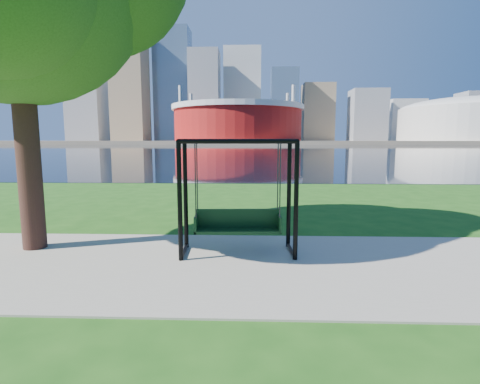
{
  "coord_description": "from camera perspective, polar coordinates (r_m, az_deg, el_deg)",
  "views": [
    {
      "loc": [
        0.2,
        -6.75,
        2.16
      ],
      "look_at": [
        -0.05,
        0.0,
        1.23
      ],
      "focal_mm": 28.0,
      "sensor_mm": 36.0,
      "label": 1
    }
  ],
  "objects": [
    {
      "name": "ground",
      "position": [
        7.09,
        0.4,
        -9.9
      ],
      "size": [
        900.0,
        900.0,
        0.0
      ],
      "primitive_type": "plane",
      "color": "#1E5114",
      "rests_on": "ground"
    },
    {
      "name": "path",
      "position": [
        6.61,
        0.27,
        -11.09
      ],
      "size": [
        120.0,
        4.0,
        0.03
      ],
      "primitive_type": "cube",
      "color": "#9E937F",
      "rests_on": "ground"
    },
    {
      "name": "river",
      "position": [
        108.77,
        2.01,
        6.71
      ],
      "size": [
        900.0,
        180.0,
        0.02
      ],
      "primitive_type": "cube",
      "color": "black",
      "rests_on": "ground"
    },
    {
      "name": "far_bank",
      "position": [
        312.75,
        2.08,
        7.63
      ],
      "size": [
        900.0,
        228.0,
        2.0
      ],
      "primitive_type": "cube",
      "color": "#937F60",
      "rests_on": "ground"
    },
    {
      "name": "stadium",
      "position": [
        242.26,
        -0.32,
        10.7
      ],
      "size": [
        83.0,
        83.0,
        32.0
      ],
      "color": "maroon",
      "rests_on": "far_bank"
    },
    {
      "name": "arena",
      "position": [
        277.13,
        31.69,
        9.53
      ],
      "size": [
        84.0,
        84.0,
        26.56
      ],
      "color": "beige",
      "rests_on": "far_bank"
    },
    {
      "name": "skyline",
      "position": [
        327.91,
        1.34,
        13.75
      ],
      "size": [
        392.0,
        66.0,
        96.5
      ],
      "color": "gray",
      "rests_on": "far_bank"
    },
    {
      "name": "swing",
      "position": [
        7.04,
        -0.35,
        -1.16
      ],
      "size": [
        2.19,
        1.05,
        2.19
      ],
      "rotation": [
        0.0,
        0.0,
        0.06
      ],
      "color": "black",
      "rests_on": "ground"
    }
  ]
}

